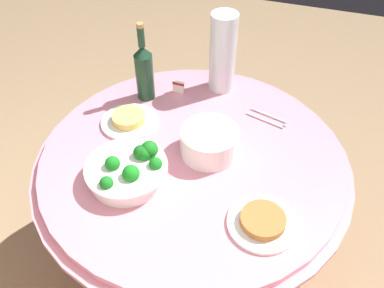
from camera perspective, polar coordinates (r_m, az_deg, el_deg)
name	(u,v)px	position (r m, az deg, el deg)	size (l,w,h in m)	color
ground_plane	(192,260)	(2.08, 0.00, -15.93)	(6.00, 6.00, 0.00)	#9E7F5B
buffet_table	(192,214)	(1.77, 0.00, -9.77)	(1.16, 1.16, 0.74)	maroon
broccoli_bowl	(129,170)	(1.39, -8.80, -3.58)	(0.28, 0.28, 0.11)	white
plate_stack	(209,142)	(1.46, 2.44, 0.29)	(0.21, 0.21, 0.10)	white
wine_bottle	(144,71)	(1.69, -6.68, 10.10)	(0.07, 0.07, 0.34)	#183824
decorative_fruit_vase	(223,57)	(1.72, 4.28, 12.07)	(0.11, 0.11, 0.34)	silver
serving_tongs	(268,119)	(1.66, 10.58, 3.49)	(0.17, 0.09, 0.01)	silver
food_plate_noodles	(129,120)	(1.62, -8.80, 3.35)	(0.22, 0.22, 0.04)	white
food_plate_peanuts	(263,222)	(1.30, 9.82, -10.64)	(0.22, 0.22, 0.04)	white
label_placard_front	(178,86)	(1.76, -1.91, 8.03)	(0.05, 0.01, 0.05)	white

